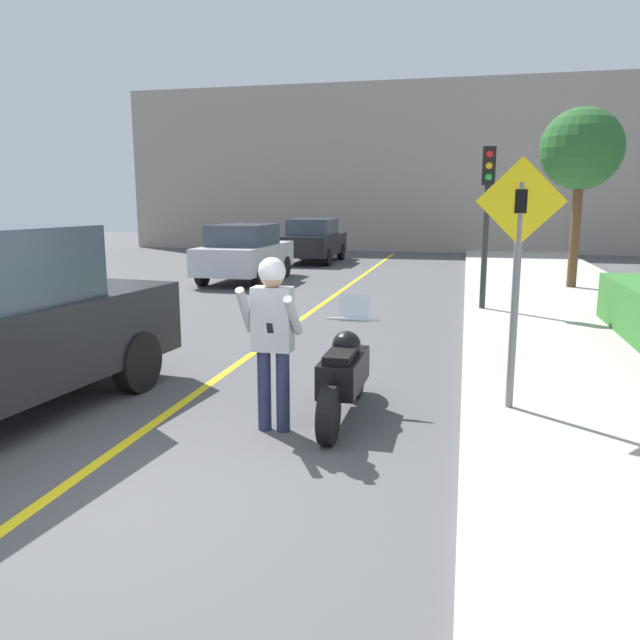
{
  "coord_description": "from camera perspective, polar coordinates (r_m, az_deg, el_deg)",
  "views": [
    {
      "loc": [
        2.58,
        -4.16,
        2.34
      ],
      "look_at": [
        1.03,
        2.49,
        1.04
      ],
      "focal_mm": 35.0,
      "sensor_mm": 36.0,
      "label": 1
    }
  ],
  "objects": [
    {
      "name": "ground_plane",
      "position": [
        5.42,
        -17.4,
        -15.31
      ],
      "size": [
        80.0,
        80.0,
        0.0
      ],
      "primitive_type": "plane",
      "color": "#4C4C4F"
    },
    {
      "name": "road_center_line",
      "position": [
        10.9,
        -4.15,
        -1.62
      ],
      "size": [
        0.12,
        36.0,
        0.01
      ],
      "color": "yellow",
      "rests_on": "ground"
    },
    {
      "name": "building_backdrop",
      "position": [
        30.31,
        8.46,
        13.57
      ],
      "size": [
        28.0,
        1.2,
        7.74
      ],
      "color": "gray",
      "rests_on": "ground"
    },
    {
      "name": "motorcycle",
      "position": [
        6.83,
        2.21,
        -4.93
      ],
      "size": [
        0.62,
        2.14,
        1.27
      ],
      "color": "black",
      "rests_on": "ground"
    },
    {
      "name": "person_biker",
      "position": [
        6.29,
        -4.37,
        -0.49
      ],
      "size": [
        0.59,
        0.49,
        1.8
      ],
      "color": "#282D4C",
      "rests_on": "ground"
    },
    {
      "name": "crossing_sign",
      "position": [
        6.87,
        17.6,
        5.22
      ],
      "size": [
        0.91,
        0.08,
        2.67
      ],
      "color": "slate",
      "rests_on": "sidewalk_curb"
    },
    {
      "name": "traffic_light",
      "position": [
        13.37,
        15.06,
        10.85
      ],
      "size": [
        0.26,
        0.3,
        3.3
      ],
      "color": "#2D2D30",
      "rests_on": "sidewalk_curb"
    },
    {
      "name": "street_tree",
      "position": [
        17.6,
        22.78,
        14.12
      ],
      "size": [
        2.05,
        2.05,
        4.55
      ],
      "color": "brown",
      "rests_on": "sidewalk_curb"
    },
    {
      "name": "parked_car_silver",
      "position": [
        18.68,
        -6.88,
        6.16
      ],
      "size": [
        1.88,
        4.2,
        1.68
      ],
      "color": "black",
      "rests_on": "ground"
    },
    {
      "name": "parked_car_black",
      "position": [
        24.42,
        -0.59,
        7.31
      ],
      "size": [
        1.88,
        4.2,
        1.68
      ],
      "color": "black",
      "rests_on": "ground"
    }
  ]
}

